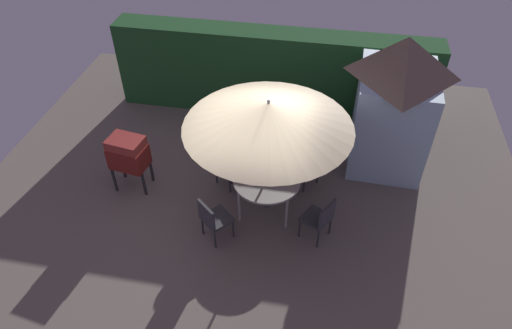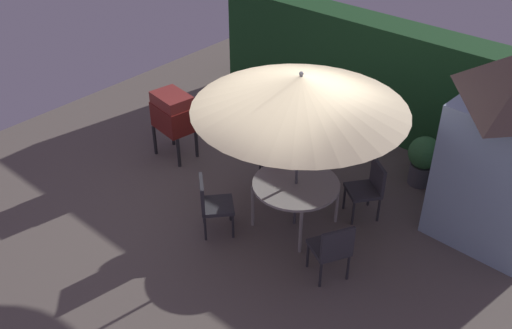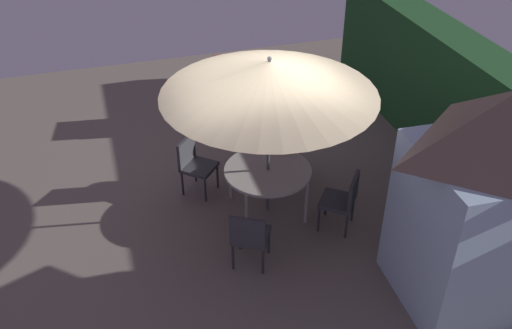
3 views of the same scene
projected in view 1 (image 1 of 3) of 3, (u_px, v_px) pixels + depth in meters
name	position (u px, v px, depth m)	size (l,w,h in m)	color
ground_plane	(244.00, 210.00, 8.95)	(11.00, 11.00, 0.00)	#6B6056
hedge_backdrop	(273.00, 73.00, 10.85)	(7.45, 0.74, 2.06)	#1E4C23
garden_shed	(394.00, 102.00, 9.17)	(1.62, 1.94, 2.85)	#9EBCD1
patio_table	(267.00, 181.00, 8.55)	(1.26, 1.26, 0.74)	#B2ADA3
patio_umbrella	(268.00, 115.00, 7.56)	(2.91, 2.91, 2.48)	#4C4C51
bbq_grill	(128.00, 154.00, 8.91)	(0.77, 0.60, 1.20)	maroon
chair_near_shed	(227.00, 161.00, 9.23)	(0.64, 0.64, 0.90)	#38383D
chair_far_side	(213.00, 218.00, 8.08)	(0.65, 0.65, 0.90)	#38383D
chair_toward_hedge	(320.00, 218.00, 8.09)	(0.63, 0.63, 0.90)	#38383D
chair_toward_house	(308.00, 161.00, 9.23)	(0.65, 0.65, 0.90)	#38383D
potted_plant_by_shed	(323.00, 126.00, 10.19)	(0.53, 0.53, 0.85)	#4C4C51
person_in_red	(229.00, 153.00, 9.01)	(0.39, 0.42, 1.26)	#CC3D33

